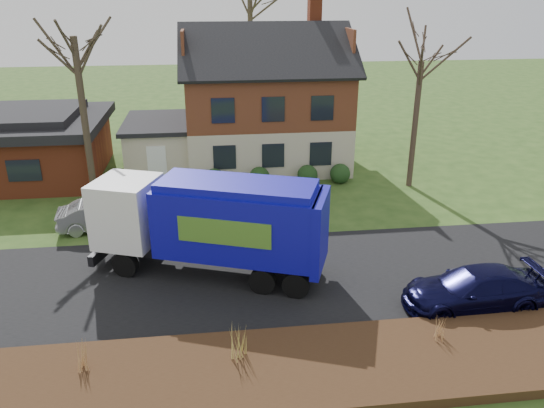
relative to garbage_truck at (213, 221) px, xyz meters
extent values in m
plane|color=#284617|center=(1.37, -0.56, -2.11)|extent=(120.00, 120.00, 0.00)
cube|color=black|center=(1.37, -0.56, -2.10)|extent=(80.00, 7.00, 0.02)
cube|color=#311E10|center=(1.37, -5.86, -1.96)|extent=(80.00, 3.50, 0.30)
cube|color=beige|center=(3.37, 13.44, -0.76)|extent=(9.00, 7.50, 2.70)
cube|color=#502817|center=(3.37, 13.44, 1.99)|extent=(9.00, 7.50, 2.80)
cube|color=#9A3E21|center=(6.37, 14.44, 6.35)|extent=(0.70, 0.90, 1.60)
cube|color=beige|center=(-2.83, 12.94, -0.81)|extent=(3.50, 5.50, 2.60)
cube|color=black|center=(-2.83, 12.94, 0.61)|extent=(3.90, 5.90, 0.24)
cube|color=#9A3E21|center=(-10.63, 12.44, -0.71)|extent=(9.00, 7.50, 2.80)
cube|color=black|center=(-10.63, 12.44, 0.94)|extent=(9.80, 8.20, 0.50)
cube|color=black|center=(-10.63, 12.44, 1.39)|extent=(7.00, 6.00, 0.40)
cylinder|color=black|center=(-3.26, 0.19, -1.64)|extent=(0.99, 0.62, 0.94)
cylinder|color=black|center=(-2.60, 1.97, -1.64)|extent=(0.99, 0.62, 0.94)
cylinder|color=black|center=(1.58, -1.60, -1.64)|extent=(0.99, 0.62, 0.94)
cylinder|color=black|center=(2.24, 0.19, -1.64)|extent=(0.99, 0.62, 0.94)
cylinder|color=black|center=(2.69, -2.00, -1.64)|extent=(0.99, 0.62, 0.94)
cylinder|color=black|center=(3.34, -0.22, -1.64)|extent=(0.99, 0.62, 0.94)
cube|color=black|center=(0.04, -0.02, -1.34)|extent=(7.68, 3.71, 0.32)
cube|color=white|center=(-3.14, 1.16, 0.06)|extent=(2.74, 2.84, 2.44)
cube|color=black|center=(-4.08, 1.50, 0.19)|extent=(0.76, 1.89, 0.81)
cube|color=black|center=(-4.16, 1.53, -1.62)|extent=(0.99, 2.20, 0.41)
cube|color=#0E0C9A|center=(0.85, -0.31, 0.06)|extent=(6.13, 4.09, 2.44)
cube|color=#0E0C9A|center=(0.85, -0.31, 1.42)|extent=(5.78, 3.75, 0.27)
cube|color=#0E0C9A|center=(3.61, -1.33, -0.03)|extent=(1.09, 2.28, 2.63)
cube|color=#497A28|center=(0.32, -1.34, 0.15)|extent=(3.07, 1.16, 0.91)
cube|color=#497A28|center=(1.12, 0.81, 0.15)|extent=(3.07, 1.16, 0.91)
imported|color=#989C9F|center=(-4.66, 4.56, -1.45)|extent=(4.18, 1.90, 1.33)
imported|color=black|center=(8.36, -3.34, -1.43)|extent=(4.72, 2.00, 1.36)
cylinder|color=#3E3325|center=(-5.83, 8.26, 1.81)|extent=(0.33, 0.33, 7.85)
cylinder|color=#423227|center=(10.54, 8.22, 1.12)|extent=(0.30, 0.30, 6.48)
cylinder|color=#423927|center=(3.29, 22.02, 2.63)|extent=(0.36, 0.36, 9.49)
cone|color=#AE7F4C|center=(-3.61, -5.32, -1.38)|extent=(0.04, 0.04, 0.87)
cone|color=#AE7F4C|center=(-3.75, -5.32, -1.38)|extent=(0.04, 0.04, 0.87)
cone|color=#AE7F4C|center=(-3.46, -5.32, -1.38)|extent=(0.04, 0.04, 0.87)
cone|color=#AE7F4C|center=(-3.61, -5.21, -1.38)|extent=(0.04, 0.04, 0.87)
cone|color=#AE7F4C|center=(-3.61, -5.44, -1.38)|extent=(0.04, 0.04, 0.87)
cone|color=tan|center=(0.53, -5.32, -1.30)|extent=(0.04, 0.04, 1.03)
cone|color=tan|center=(0.37, -5.32, -1.30)|extent=(0.04, 0.04, 1.03)
cone|color=tan|center=(0.69, -5.32, -1.30)|extent=(0.04, 0.04, 1.03)
cone|color=tan|center=(0.53, -5.19, -1.30)|extent=(0.04, 0.04, 1.03)
cone|color=tan|center=(0.53, -5.45, -1.30)|extent=(0.04, 0.04, 1.03)
cone|color=tan|center=(6.40, -5.23, -1.43)|extent=(0.04, 0.04, 0.76)
cone|color=tan|center=(6.26, -5.23, -1.43)|extent=(0.04, 0.04, 0.76)
cone|color=tan|center=(6.53, -5.23, -1.43)|extent=(0.04, 0.04, 0.76)
cone|color=tan|center=(6.40, -5.12, -1.43)|extent=(0.04, 0.04, 0.76)
cone|color=tan|center=(6.40, -5.33, -1.43)|extent=(0.04, 0.04, 0.76)
camera|label=1|loc=(-0.05, -17.41, 7.69)|focal=35.00mm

